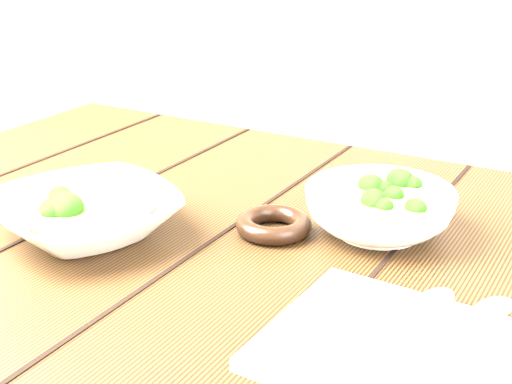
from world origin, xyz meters
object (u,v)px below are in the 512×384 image
(soup_bowl_back, at_px, (379,209))
(table, at_px, (240,319))
(trivet, at_px, (274,224))
(napkin, at_px, (404,352))
(soup_bowl_front, at_px, (87,213))

(soup_bowl_back, bearing_deg, table, -147.67)
(trivet, bearing_deg, napkin, -37.71)
(table, distance_m, napkin, 0.33)
(soup_bowl_front, relative_size, napkin, 1.18)
(soup_bowl_front, distance_m, soup_bowl_back, 0.36)
(table, xyz_separation_m, trivet, (0.03, 0.03, 0.13))
(table, xyz_separation_m, soup_bowl_front, (-0.16, -0.09, 0.15))
(table, xyz_separation_m, napkin, (0.26, -0.15, 0.13))
(table, relative_size, napkin, 4.99)
(soup_bowl_front, height_order, soup_bowl_back, soup_bowl_back)
(table, height_order, soup_bowl_back, soup_bowl_back)
(soup_bowl_front, xyz_separation_m, trivet, (0.20, 0.12, -0.02))
(soup_bowl_back, bearing_deg, napkin, -64.30)
(trivet, bearing_deg, table, -142.63)
(soup_bowl_back, relative_size, trivet, 2.57)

